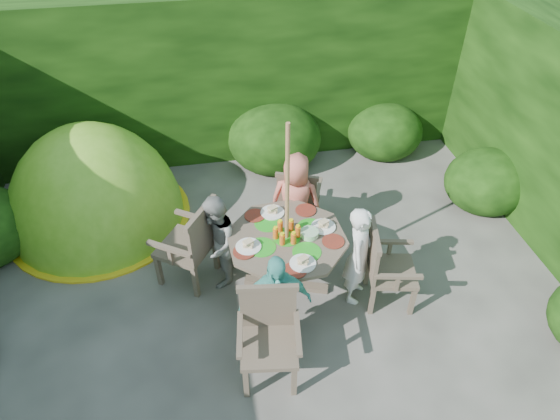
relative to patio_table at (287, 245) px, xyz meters
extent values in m
plane|color=#43413C|center=(-0.28, -0.72, -0.67)|extent=(60.00, 60.00, 0.00)
cube|color=black|center=(-0.28, 3.28, 0.58)|extent=(9.00, 1.00, 2.50)
cylinder|color=#463A2E|center=(0.00, 0.00, -0.29)|extent=(0.13, 0.13, 0.75)
cube|color=#463A2E|center=(0.00, 0.00, -0.63)|extent=(0.97, 0.43, 0.07)
cube|color=#463A2E|center=(0.00, 0.00, -0.63)|extent=(0.43, 0.97, 0.07)
cylinder|color=#463A2E|center=(0.00, 0.00, 0.10)|extent=(1.73, 1.73, 0.04)
cylinder|color=green|center=(-0.30, -0.11, 0.13)|extent=(0.31, 0.31, 0.00)
cylinder|color=green|center=(0.16, -0.27, 0.13)|extent=(0.31, 0.31, 0.00)
cylinder|color=green|center=(-0.17, 0.27, 0.13)|extent=(0.31, 0.31, 0.00)
cylinder|color=green|center=(0.29, 0.11, 0.13)|extent=(0.31, 0.31, 0.00)
cylinder|color=green|center=(0.00, 0.00, 0.13)|extent=(0.31, 0.31, 0.00)
cylinder|color=white|center=(0.43, 0.08, 0.14)|extent=(0.27, 0.27, 0.01)
cylinder|color=white|center=(-0.09, 0.43, 0.14)|extent=(0.27, 0.27, 0.01)
cylinder|color=white|center=(-0.44, -0.08, 0.14)|extent=(0.27, 0.27, 0.01)
cylinder|color=white|center=(0.08, -0.43, 0.14)|extent=(0.27, 0.27, 0.01)
cylinder|color=red|center=(0.47, -0.16, 0.13)|extent=(0.24, 0.24, 0.01)
cylinder|color=red|center=(0.30, 0.40, 0.13)|extent=(0.24, 0.24, 0.01)
cylinder|color=red|center=(-0.29, 0.41, 0.13)|extent=(0.24, 0.24, 0.01)
cylinder|color=red|center=(-0.49, -0.15, 0.13)|extent=(0.24, 0.24, 0.01)
cylinder|color=red|center=(-0.01, -0.50, 0.13)|extent=(0.24, 0.24, 0.01)
cylinder|color=green|center=(0.24, -0.03, 0.16)|extent=(0.20, 0.20, 0.07)
cylinder|color=olive|center=(0.00, 0.00, 0.43)|extent=(0.06, 0.06, 2.20)
cube|color=#463A2E|center=(1.11, -0.39, -0.23)|extent=(0.60, 0.62, 0.05)
cube|color=#463A2E|center=(1.28, -0.65, -0.45)|extent=(0.06, 0.06, 0.43)
cube|color=#463A2E|center=(1.37, -0.21, -0.45)|extent=(0.06, 0.06, 0.43)
cube|color=#463A2E|center=(0.85, -0.56, -0.45)|extent=(0.06, 0.06, 0.43)
cube|color=#463A2E|center=(0.94, -0.12, -0.45)|extent=(0.06, 0.06, 0.43)
cube|color=#463A2E|center=(0.87, -0.34, 0.04)|extent=(0.14, 0.52, 0.51)
cube|color=#463A2E|center=(1.06, -0.64, -0.03)|extent=(0.51, 0.15, 0.04)
cube|color=#463A2E|center=(1.16, -0.13, -0.03)|extent=(0.51, 0.15, 0.04)
cube|color=#463A2E|center=(-1.12, 0.39, -0.19)|extent=(0.78, 0.79, 0.06)
cube|color=#463A2E|center=(-1.19, 0.73, -0.43)|extent=(0.08, 0.08, 0.47)
cube|color=#463A2E|center=(-1.46, 0.31, -0.43)|extent=(0.08, 0.08, 0.47)
cube|color=#463A2E|center=(-0.78, 0.46, -0.43)|extent=(0.08, 0.08, 0.47)
cube|color=#463A2E|center=(-1.05, 0.05, -0.43)|extent=(0.08, 0.08, 0.47)
cube|color=#463A2E|center=(-0.90, 0.24, 0.11)|extent=(0.35, 0.51, 0.56)
cube|color=#463A2E|center=(-0.96, 0.63, 0.04)|extent=(0.50, 0.35, 0.04)
cube|color=#463A2E|center=(-1.28, 0.14, 0.04)|extent=(0.50, 0.35, 0.04)
cube|color=#463A2E|center=(0.38, 1.12, -0.25)|extent=(0.64, 0.63, 0.05)
cube|color=#463A2E|center=(0.65, 1.24, -0.46)|extent=(0.06, 0.06, 0.40)
cube|color=#463A2E|center=(0.26, 1.39, -0.46)|extent=(0.06, 0.06, 0.40)
cube|color=#463A2E|center=(0.50, 0.84, -0.46)|extent=(0.06, 0.06, 0.40)
cube|color=#463A2E|center=(0.11, 1.00, -0.46)|extent=(0.06, 0.06, 0.40)
cube|color=#463A2E|center=(0.30, 0.90, 0.01)|extent=(0.48, 0.22, 0.48)
cube|color=#463A2E|center=(0.61, 1.03, -0.06)|extent=(0.22, 0.46, 0.04)
cube|color=#463A2E|center=(0.15, 1.21, -0.06)|extent=(0.22, 0.46, 0.04)
cube|color=#463A2E|center=(-0.39, -1.11, -0.22)|extent=(0.60, 0.59, 0.05)
cube|color=#463A2E|center=(-0.65, -1.31, -0.45)|extent=(0.06, 0.06, 0.43)
cube|color=#463A2E|center=(-0.20, -1.37, -0.45)|extent=(0.06, 0.06, 0.43)
cube|color=#463A2E|center=(-0.58, -0.86, -0.45)|extent=(0.06, 0.06, 0.43)
cube|color=#463A2E|center=(-0.13, -0.92, -0.45)|extent=(0.06, 0.06, 0.43)
cube|color=#463A2E|center=(-0.36, -0.87, 0.06)|extent=(0.54, 0.12, 0.52)
cube|color=#463A2E|center=(-0.66, -1.08, -0.01)|extent=(0.12, 0.52, 0.04)
cube|color=#463A2E|center=(-0.12, -1.15, -0.01)|extent=(0.12, 0.52, 0.04)
imported|color=silver|center=(0.75, -0.26, -0.04)|extent=(0.48, 0.55, 1.26)
imported|color=gray|center=(-0.76, 0.26, -0.07)|extent=(0.54, 0.65, 1.20)
imported|color=#D26856|center=(0.26, 0.76, -0.01)|extent=(0.75, 0.62, 1.31)
imported|color=#4FB8AC|center=(-0.27, -0.76, -0.04)|extent=(0.73, 0.31, 1.25)
ellipsoid|color=#69AF21|center=(-2.28, 1.68, -0.67)|extent=(2.63, 2.63, 2.77)
ellipsoid|color=black|center=(-2.14, 0.92, -0.67)|extent=(0.84, 0.54, 0.95)
cylinder|color=yellow|center=(-2.28, 1.68, -0.65)|extent=(2.42, 2.42, 0.03)
camera|label=1|loc=(-0.81, -3.92, 3.80)|focal=32.00mm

